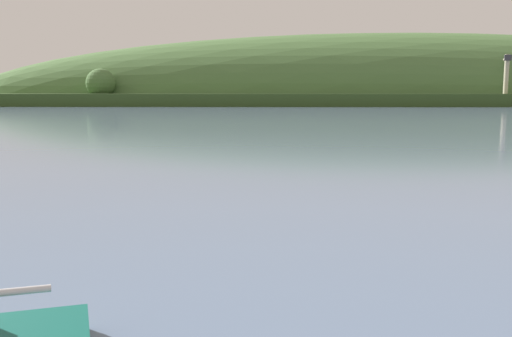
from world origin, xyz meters
name	(u,v)px	position (x,y,z in m)	size (l,w,h in m)	color
far_shoreline_hill	(387,103)	(47.09, 276.34, 0.19)	(494.69, 113.68, 61.65)	#314A21
dockside_crane	(506,81)	(83.03, 233.82, 9.26)	(5.59, 14.88, 18.83)	#4C4C51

